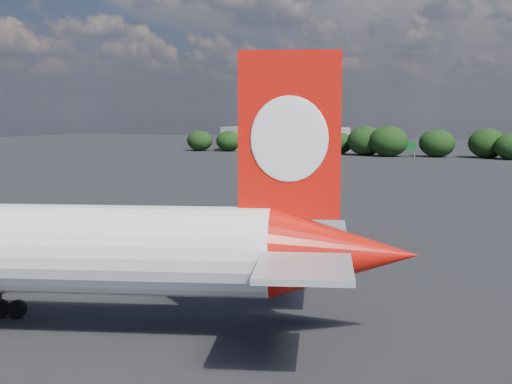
% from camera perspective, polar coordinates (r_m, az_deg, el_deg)
% --- Properties ---
extents(ground, '(500.00, 500.00, 0.00)m').
position_cam_1_polar(ground, '(100.20, 4.36, -1.31)').
color(ground, black).
rests_on(ground, ground).
extents(terminal_building, '(42.00, 16.00, 8.00)m').
position_cam_1_polar(terminal_building, '(246.48, 2.31, 4.27)').
color(terminal_building, gray).
rests_on(terminal_building, ground).
extents(highway_sign, '(6.00, 0.30, 4.50)m').
position_cam_1_polar(highway_sign, '(215.34, 11.93, 3.58)').
color(highway_sign, '#14682A').
rests_on(highway_sign, ground).
extents(horizon_treeline, '(207.77, 16.74, 9.22)m').
position_cam_1_polar(horizon_treeline, '(212.97, 19.70, 3.56)').
color(horizon_treeline, black).
rests_on(horizon_treeline, ground).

